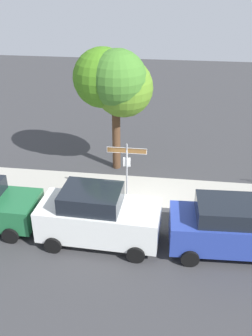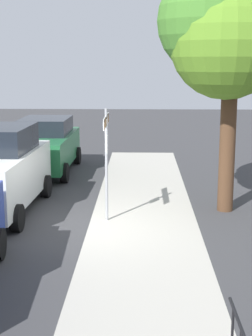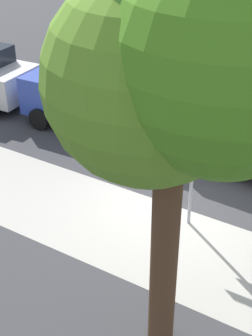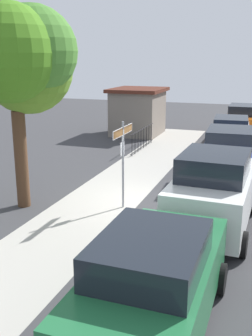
{
  "view_description": "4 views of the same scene",
  "coord_description": "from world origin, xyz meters",
  "px_view_note": "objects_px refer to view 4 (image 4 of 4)",
  "views": [
    {
      "loc": [
        1.27,
        -13.48,
        9.09
      ],
      "look_at": [
        -0.61,
        0.43,
        1.6
      ],
      "focal_mm": 39.85,
      "sensor_mm": 36.0,
      "label": 1
    },
    {
      "loc": [
        11.41,
        1.23,
        3.83
      ],
      "look_at": [
        0.3,
        0.9,
        1.49
      ],
      "focal_mm": 54.56,
      "sensor_mm": 36.0,
      "label": 2
    },
    {
      "loc": [
        -3.88,
        8.35,
        6.48
      ],
      "look_at": [
        0.46,
        1.29,
        1.5
      ],
      "focal_mm": 52.92,
      "sensor_mm": 36.0,
      "label": 3
    },
    {
      "loc": [
        -11.92,
        -3.69,
        4.61
      ],
      "look_at": [
        -0.76,
        0.23,
        1.35
      ],
      "focal_mm": 43.31,
      "sensor_mm": 36.0,
      "label": 4
    }
  ],
  "objects_px": {
    "car_blue": "(229,154)",
    "car_silver": "(230,134)",
    "car_white": "(214,191)",
    "utility_shed": "(138,111)",
    "street_sign": "(123,147)",
    "car_green": "(154,282)",
    "car_orange": "(243,120)",
    "shade_tree": "(23,59)"
  },
  "relations": [
    {
      "from": "car_blue",
      "to": "car_silver",
      "type": "distance_m",
      "value": 4.82
    },
    {
      "from": "car_white",
      "to": "utility_shed",
      "type": "xyz_separation_m",
      "value": [
        12.83,
        6.29,
        0.34
      ]
    },
    {
      "from": "street_sign",
      "to": "car_blue",
      "type": "xyz_separation_m",
      "value": [
        4.12,
        -2.83,
        -0.95
      ]
    },
    {
      "from": "car_white",
      "to": "utility_shed",
      "type": "relative_size",
      "value": 1.27
    },
    {
      "from": "car_green",
      "to": "car_white",
      "type": "bearing_deg",
      "value": -3.62
    },
    {
      "from": "car_orange",
      "to": "car_blue",
      "type": "bearing_deg",
      "value": -179.68
    },
    {
      "from": "shade_tree",
      "to": "car_orange",
      "type": "bearing_deg",
      "value": -20.48
    },
    {
      "from": "street_sign",
      "to": "car_white",
      "type": "height_order",
      "value": "street_sign"
    },
    {
      "from": "street_sign",
      "to": "car_blue",
      "type": "bearing_deg",
      "value": -34.49
    },
    {
      "from": "car_green",
      "to": "car_blue",
      "type": "height_order",
      "value": "car_blue"
    },
    {
      "from": "shade_tree",
      "to": "car_green",
      "type": "bearing_deg",
      "value": -130.81
    },
    {
      "from": "street_sign",
      "to": "car_white",
      "type": "xyz_separation_m",
      "value": [
        -0.68,
        -2.89,
        -0.88
      ]
    },
    {
      "from": "street_sign",
      "to": "car_silver",
      "type": "relative_size",
      "value": 0.61
    },
    {
      "from": "car_green",
      "to": "utility_shed",
      "type": "relative_size",
      "value": 1.28
    },
    {
      "from": "street_sign",
      "to": "car_blue",
      "type": "distance_m",
      "value": 5.09
    },
    {
      "from": "utility_shed",
      "to": "car_white",
      "type": "bearing_deg",
      "value": -153.88
    },
    {
      "from": "street_sign",
      "to": "utility_shed",
      "type": "distance_m",
      "value": 12.63
    },
    {
      "from": "car_green",
      "to": "shade_tree",
      "type": "bearing_deg",
      "value": 49.89
    },
    {
      "from": "car_green",
      "to": "car_silver",
      "type": "bearing_deg",
      "value": 1.11
    },
    {
      "from": "car_orange",
      "to": "utility_shed",
      "type": "height_order",
      "value": "utility_shed"
    },
    {
      "from": "shade_tree",
      "to": "utility_shed",
      "type": "distance_m",
      "value": 13.47
    },
    {
      "from": "car_silver",
      "to": "shade_tree",
      "type": "bearing_deg",
      "value": 148.39
    },
    {
      "from": "car_green",
      "to": "car_silver",
      "type": "height_order",
      "value": "car_green"
    },
    {
      "from": "car_orange",
      "to": "car_green",
      "type": "bearing_deg",
      "value": 179.12
    },
    {
      "from": "car_green",
      "to": "car_white",
      "type": "relative_size",
      "value": 1.0
    },
    {
      "from": "car_green",
      "to": "car_silver",
      "type": "relative_size",
      "value": 1.01
    },
    {
      "from": "car_blue",
      "to": "street_sign",
      "type": "bearing_deg",
      "value": 142.8
    },
    {
      "from": "shade_tree",
      "to": "car_orange",
      "type": "relative_size",
      "value": 1.34
    },
    {
      "from": "shade_tree",
      "to": "car_white",
      "type": "relative_size",
      "value": 1.35
    },
    {
      "from": "shade_tree",
      "to": "car_white",
      "type": "bearing_deg",
      "value": -87.41
    },
    {
      "from": "shade_tree",
      "to": "car_orange",
      "type": "xyz_separation_m",
      "value": [
        14.65,
        -5.47,
        -3.61
      ]
    },
    {
      "from": "shade_tree",
      "to": "car_blue",
      "type": "relative_size",
      "value": 1.35
    },
    {
      "from": "car_green",
      "to": "car_blue",
      "type": "relative_size",
      "value": 1.0
    },
    {
      "from": "car_white",
      "to": "car_silver",
      "type": "xyz_separation_m",
      "value": [
        9.6,
        0.47,
        -0.17
      ]
    },
    {
      "from": "car_silver",
      "to": "car_white",
      "type": "bearing_deg",
      "value": 178.83
    },
    {
      "from": "car_silver",
      "to": "car_orange",
      "type": "height_order",
      "value": "car_orange"
    },
    {
      "from": "car_blue",
      "to": "shade_tree",
      "type": "bearing_deg",
      "value": 129.51
    },
    {
      "from": "car_orange",
      "to": "utility_shed",
      "type": "xyz_separation_m",
      "value": [
        -1.57,
        6.13,
        0.47
      ]
    },
    {
      "from": "car_white",
      "to": "car_blue",
      "type": "relative_size",
      "value": 1.0
    },
    {
      "from": "car_silver",
      "to": "car_green",
      "type": "bearing_deg",
      "value": 176.46
    },
    {
      "from": "shade_tree",
      "to": "car_green",
      "type": "height_order",
      "value": "shade_tree"
    },
    {
      "from": "street_sign",
      "to": "utility_shed",
      "type": "height_order",
      "value": "utility_shed"
    }
  ]
}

